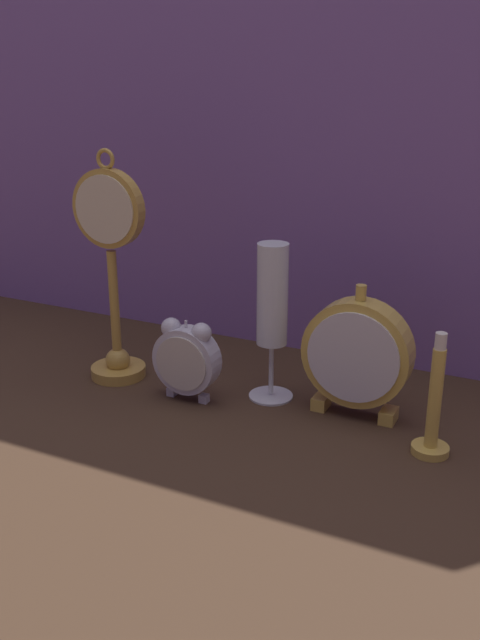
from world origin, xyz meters
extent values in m
plane|color=#422D1E|center=(0.00, 0.00, 0.00)|extent=(4.00, 4.00, 0.00)
cube|color=#8460A8|center=(0.00, 0.33, 0.38)|extent=(1.48, 0.01, 0.76)
cylinder|color=gold|center=(-0.21, 0.10, 0.01)|extent=(0.08, 0.08, 0.02)
sphere|color=gold|center=(-0.21, 0.10, 0.03)|extent=(0.04, 0.04, 0.04)
cylinder|color=gold|center=(-0.21, 0.10, 0.11)|extent=(0.01, 0.01, 0.18)
cylinder|color=gold|center=(-0.21, 0.10, 0.26)|extent=(0.11, 0.02, 0.11)
cylinder|color=beige|center=(-0.21, 0.09, 0.26)|extent=(0.10, 0.00, 0.10)
torus|color=gold|center=(-0.21, 0.10, 0.33)|extent=(0.03, 0.01, 0.03)
cube|color=silver|center=(-0.11, 0.07, 0.01)|extent=(0.01, 0.01, 0.01)
cube|color=silver|center=(-0.05, 0.07, 0.01)|extent=(0.01, 0.01, 0.01)
cylinder|color=silver|center=(-0.08, 0.07, 0.06)|extent=(0.10, 0.03, 0.10)
cylinder|color=beige|center=(-0.08, 0.06, 0.06)|extent=(0.08, 0.00, 0.08)
sphere|color=silver|center=(-0.10, 0.07, 0.10)|extent=(0.03, 0.03, 0.03)
sphere|color=silver|center=(-0.05, 0.07, 0.10)|extent=(0.03, 0.03, 0.03)
cylinder|color=silver|center=(-0.08, 0.07, 0.11)|extent=(0.00, 0.00, 0.02)
cube|color=gold|center=(0.10, 0.13, 0.01)|extent=(0.02, 0.03, 0.02)
cube|color=gold|center=(0.20, 0.13, 0.01)|extent=(0.02, 0.03, 0.02)
cylinder|color=gold|center=(0.15, 0.13, 0.09)|extent=(0.15, 0.04, 0.15)
cylinder|color=silver|center=(0.15, 0.11, 0.09)|extent=(0.12, 0.00, 0.12)
cylinder|color=gold|center=(0.15, 0.13, 0.17)|extent=(0.01, 0.01, 0.02)
cylinder|color=silver|center=(0.02, 0.13, 0.00)|extent=(0.06, 0.06, 0.01)
cylinder|color=silver|center=(0.02, 0.13, 0.04)|extent=(0.01, 0.01, 0.08)
cylinder|color=white|center=(0.02, 0.13, 0.15)|extent=(0.04, 0.04, 0.14)
cylinder|color=#E5D17F|center=(0.02, 0.13, 0.13)|extent=(0.04, 0.04, 0.09)
cylinder|color=gold|center=(0.26, 0.07, 0.01)|extent=(0.05, 0.05, 0.01)
cylinder|color=gold|center=(0.26, 0.07, 0.07)|extent=(0.02, 0.02, 0.13)
cylinder|color=silver|center=(0.26, 0.07, 0.15)|extent=(0.01, 0.01, 0.02)
camera|label=1|loc=(0.39, -0.72, 0.45)|focal=40.00mm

